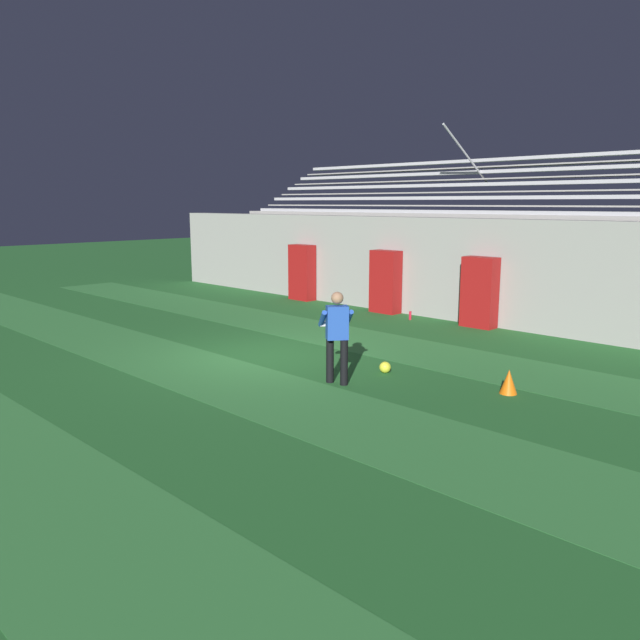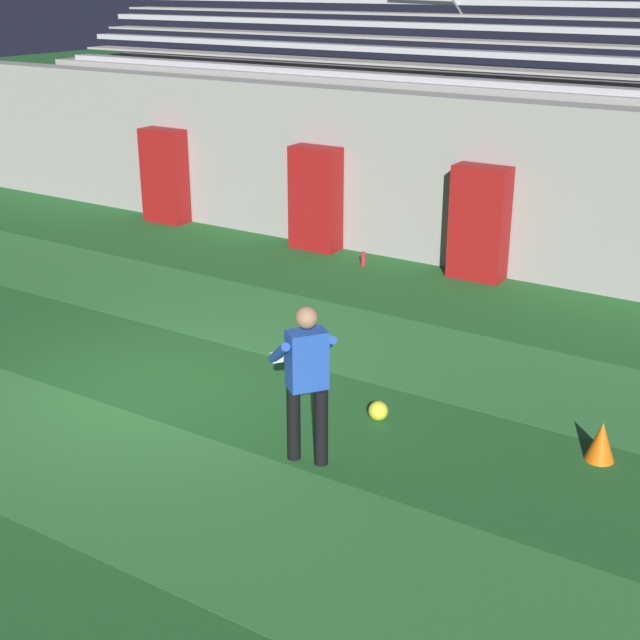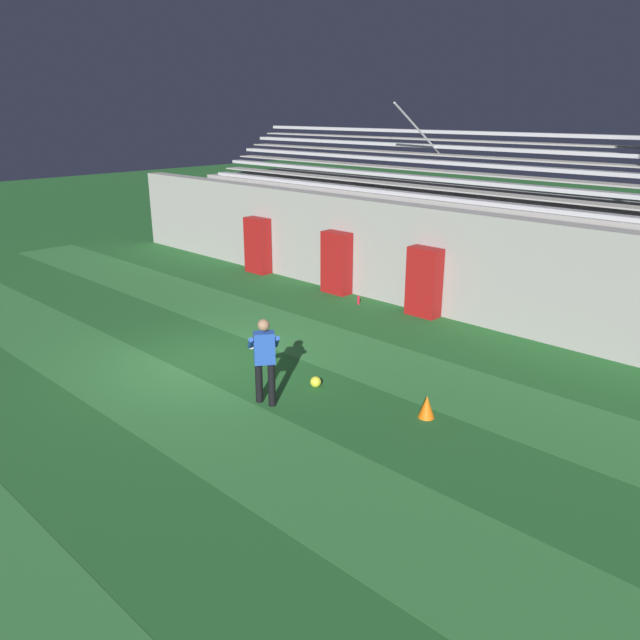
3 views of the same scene
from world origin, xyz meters
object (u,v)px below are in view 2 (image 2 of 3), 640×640
object	(u,v)px
padding_pillar_gate_right	(479,223)
soccer_ball	(378,411)
goalkeeper	(306,374)
padding_pillar_far_left	(165,176)
traffic_cone	(601,441)
padding_pillar_gate_left	(316,199)
water_bottle	(363,259)

from	to	relation	value
padding_pillar_gate_right	soccer_ball	bearing A→B (deg)	-78.21
padding_pillar_gate_right	goalkeeper	distance (m)	6.45
padding_pillar_far_left	goalkeeper	distance (m)	9.92
padding_pillar_gate_right	traffic_cone	bearing A→B (deg)	-54.44
padding_pillar_far_left	soccer_ball	world-z (taller)	padding_pillar_far_left
padding_pillar_gate_left	goalkeeper	distance (m)	7.55
padding_pillar_gate_right	soccer_ball	world-z (taller)	padding_pillar_gate_right
padding_pillar_far_left	traffic_cone	distance (m)	11.19
traffic_cone	water_bottle	world-z (taller)	traffic_cone
padding_pillar_gate_left	water_bottle	distance (m)	1.53
soccer_ball	padding_pillar_far_left	bearing A→B (deg)	146.04
padding_pillar_gate_right	goalkeeper	bearing A→B (deg)	-81.90
padding_pillar_gate_right	soccer_ball	xyz separation A→B (m)	(1.09, -5.23, -0.81)
soccer_ball	water_bottle	bearing A→B (deg)	121.75
padding_pillar_gate_right	soccer_ball	size ratio (longest dim) A/B	8.36
padding_pillar_gate_left	traffic_cone	distance (m)	8.13
padding_pillar_gate_left	goalkeeper	bearing A→B (deg)	-57.76
padding_pillar_gate_left	padding_pillar_gate_right	world-z (taller)	same
padding_pillar_gate_right	padding_pillar_far_left	bearing A→B (deg)	180.00
padding_pillar_far_left	water_bottle	size ratio (longest dim) A/B	7.66
goalkeeper	water_bottle	distance (m)	6.64
padding_pillar_gate_left	padding_pillar_gate_right	size ratio (longest dim) A/B	1.00
padding_pillar_gate_left	soccer_ball	distance (m)	6.77
soccer_ball	padding_pillar_gate_left	bearing A→B (deg)	128.85
traffic_cone	goalkeeper	bearing A→B (deg)	-147.30
padding_pillar_far_left	water_bottle	world-z (taller)	padding_pillar_far_left
padding_pillar_gate_right	padding_pillar_gate_left	bearing A→B (deg)	180.00
soccer_ball	traffic_cone	bearing A→B (deg)	10.99
goalkeeper	traffic_cone	size ratio (longest dim) A/B	3.98
padding_pillar_gate_right	soccer_ball	distance (m)	5.40
padding_pillar_far_left	traffic_cone	bearing A→B (deg)	-25.34
goalkeeper	water_bottle	size ratio (longest dim) A/B	6.96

